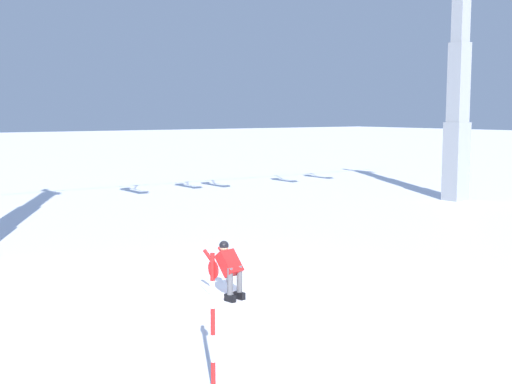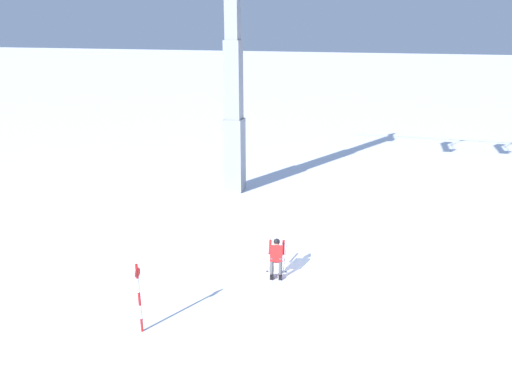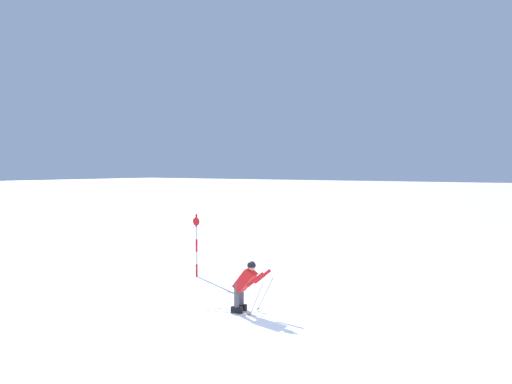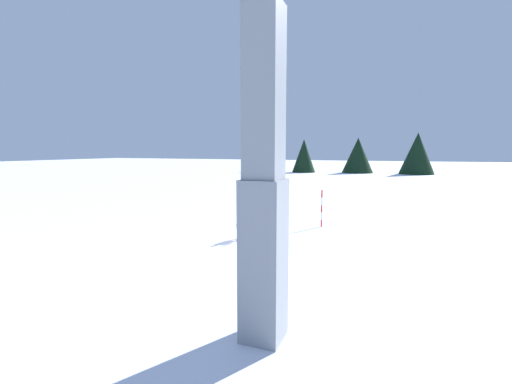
% 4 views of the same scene
% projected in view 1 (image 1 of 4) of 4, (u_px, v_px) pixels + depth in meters
% --- Properties ---
extents(ground_plane, '(260.00, 260.00, 0.00)m').
position_uv_depth(ground_plane, '(238.00, 288.00, 16.50)').
color(ground_plane, white).
extents(skier_carving_main, '(0.84, 1.77, 1.46)m').
position_uv_depth(skier_carving_main, '(229.00, 267.00, 15.42)').
color(skier_carving_main, white).
rests_on(skier_carving_main, ground_plane).
extents(lift_tower_far, '(0.92, 3.06, 11.75)m').
position_uv_depth(lift_tower_far, '(458.00, 99.00, 32.28)').
color(lift_tower_far, gray).
rests_on(lift_tower_far, ground_plane).
extents(trail_marker_pole, '(0.07, 0.28, 2.12)m').
position_uv_depth(trail_marker_pole, '(213.00, 316.00, 10.39)').
color(trail_marker_pole, red).
rests_on(trail_marker_pole, ground_plane).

